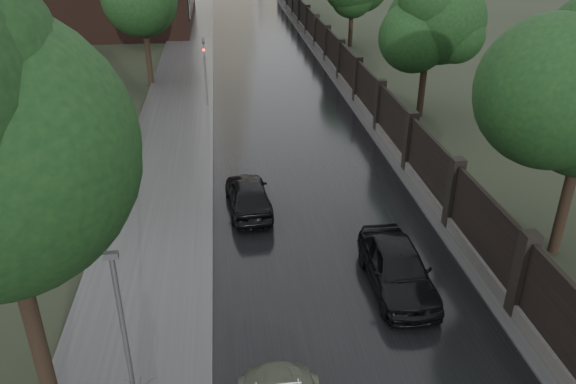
{
  "coord_description": "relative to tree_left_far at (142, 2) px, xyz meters",
  "views": [
    {
      "loc": [
        -3.33,
        -6.91,
        10.38
      ],
      "look_at": [
        -1.27,
        10.51,
        1.5
      ],
      "focal_mm": 35.0,
      "sensor_mm": 36.0,
      "label": 1
    }
  ],
  "objects": [
    {
      "name": "fence_right",
      "position": [
        12.6,
        2.01,
        -4.23
      ],
      "size": [
        0.45,
        75.72,
        2.7
      ],
      "color": "#383533",
      "rests_on": "ground"
    },
    {
      "name": "tree_left_far",
      "position": [
        0.0,
        0.0,
        0.0
      ],
      "size": [
        4.25,
        4.25,
        7.39
      ],
      "color": "black",
      "rests_on": "ground"
    },
    {
      "name": "tree_right_b",
      "position": [
        15.5,
        -8.0,
        -0.29
      ],
      "size": [
        4.08,
        4.08,
        7.01
      ],
      "color": "black",
      "rests_on": "ground"
    },
    {
      "name": "lamp_post",
      "position": [
        2.6,
        -28.5,
        -2.57
      ],
      "size": [
        0.25,
        0.12,
        5.11
      ],
      "color": "#59595E",
      "rests_on": "ground"
    },
    {
      "name": "traffic_light",
      "position": [
        3.7,
        -5.01,
        -2.84
      ],
      "size": [
        0.16,
        0.32,
        4.0
      ],
      "color": "#59595E",
      "rests_on": "ground"
    },
    {
      "name": "hatchback_left",
      "position": [
        5.41,
        -17.9,
        -4.58
      ],
      "size": [
        1.82,
        3.97,
        1.32
      ],
      "primitive_type": "imported",
      "rotation": [
        0.0,
        0.0,
        3.21
      ],
      "color": "black",
      "rests_on": "ground"
    },
    {
      "name": "car_right_near",
      "position": [
        9.6,
        -23.35,
        -4.51
      ],
      "size": [
        1.74,
        4.28,
        1.46
      ],
      "primitive_type": "imported",
      "rotation": [
        0.0,
        0.0,
        0.0
      ],
      "color": "black",
      "rests_on": "ground"
    }
  ]
}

